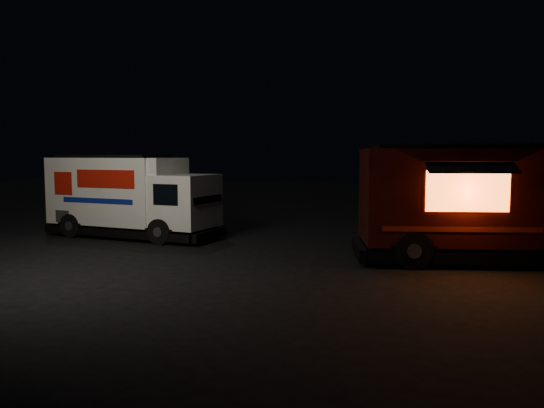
{
  "coord_description": "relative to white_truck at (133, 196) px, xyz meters",
  "views": [
    {
      "loc": [
        5.29,
        -13.48,
        2.86
      ],
      "look_at": [
        0.56,
        2.0,
        1.36
      ],
      "focal_mm": 35.0,
      "sensor_mm": 36.0,
      "label": 1
    }
  ],
  "objects": [
    {
      "name": "ground",
      "position": [
        4.71,
        -2.7,
        -1.43
      ],
      "size": [
        80.0,
        80.0,
        0.0
      ],
      "primitive_type": "plane",
      "color": "black",
      "rests_on": "ground"
    },
    {
      "name": "white_truck",
      "position": [
        0.0,
        0.0,
        0.0
      ],
      "size": [
        6.53,
        2.9,
        2.87
      ],
      "primitive_type": null,
      "rotation": [
        0.0,
        0.0,
        -0.12
      ],
      "color": "white",
      "rests_on": "ground"
    },
    {
      "name": "red_truck",
      "position": [
        11.29,
        -1.03,
        0.14
      ],
      "size": [
        7.14,
        3.97,
        3.14
      ],
      "primitive_type": null,
      "rotation": [
        0.0,
        0.0,
        0.23
      ],
      "color": "#3C110A",
      "rests_on": "ground"
    }
  ]
}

